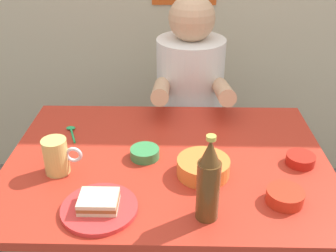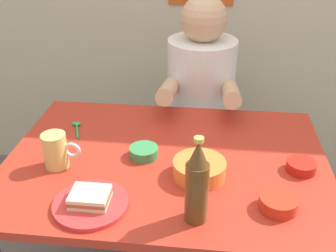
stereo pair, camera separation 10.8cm
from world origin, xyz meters
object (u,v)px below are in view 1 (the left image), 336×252
object	(u,v)px
person_seated	(190,82)
beer_bottle	(208,182)
dining_table	(168,180)
stool	(188,154)
sandwich	(99,201)
sauce_bowl_chili	(285,196)
plate_orange	(99,208)
beer_mug	(57,156)

from	to	relation	value
person_seated	beer_bottle	xyz separation A→B (m)	(0.02, -0.91, 0.09)
dining_table	stool	xyz separation A→B (m)	(0.09, 0.63, -0.30)
stool	sandwich	world-z (taller)	sandwich
sauce_bowl_chili	stool	bearing A→B (deg)	106.58
plate_orange	sandwich	world-z (taller)	sandwich
dining_table	person_seated	bearing A→B (deg)	81.38
sauce_bowl_chili	beer_mug	bearing A→B (deg)	168.98
dining_table	plate_orange	distance (m)	0.34
plate_orange	person_seated	bearing A→B (deg)	72.34
stool	beer_mug	bearing A→B (deg)	-122.09
sauce_bowl_chili	dining_table	bearing A→B (deg)	147.57
beer_mug	stool	bearing A→B (deg)	57.91
dining_table	person_seated	distance (m)	0.64
person_seated	sauce_bowl_chili	world-z (taller)	person_seated
stool	sauce_bowl_chili	bearing A→B (deg)	-73.42
stool	beer_bottle	bearing A→B (deg)	-88.68
plate_orange	beer_mug	world-z (taller)	beer_mug
beer_bottle	plate_orange	bearing A→B (deg)	176.61
person_seated	sauce_bowl_chili	distance (m)	0.88
plate_orange	beer_bottle	bearing A→B (deg)	-3.39
dining_table	stool	distance (m)	0.70
sandwich	beer_mug	bearing A→B (deg)	131.71
stool	person_seated	distance (m)	0.42
dining_table	stool	bearing A→B (deg)	81.53
plate_orange	sauce_bowl_chili	world-z (taller)	sauce_bowl_chili
dining_table	beer_bottle	bearing A→B (deg)	-68.20
person_seated	beer_bottle	bearing A→B (deg)	-88.67
plate_orange	sandwich	xyz separation A→B (m)	(0.00, 0.00, 0.02)
beer_mug	beer_bottle	bearing A→B (deg)	-23.43
sandwich	beer_mug	world-z (taller)	beer_mug
beer_mug	person_seated	bearing A→B (deg)	57.50
beer_mug	beer_bottle	xyz separation A→B (m)	(0.47, -0.20, 0.06)
dining_table	beer_mug	size ratio (longest dim) A/B	8.73
person_seated	sandwich	size ratio (longest dim) A/B	6.54
stool	sauce_bowl_chili	world-z (taller)	sauce_bowl_chili
dining_table	plate_orange	xyz separation A→B (m)	(-0.19, -0.27, 0.10)
stool	plate_orange	xyz separation A→B (m)	(-0.28, -0.90, 0.40)
dining_table	person_seated	size ratio (longest dim) A/B	1.53
plate_orange	beer_bottle	world-z (taller)	beer_bottle
stool	sandwich	distance (m)	1.03
sandwich	sauce_bowl_chili	size ratio (longest dim) A/B	1.00
stool	plate_orange	size ratio (longest dim) A/B	2.05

